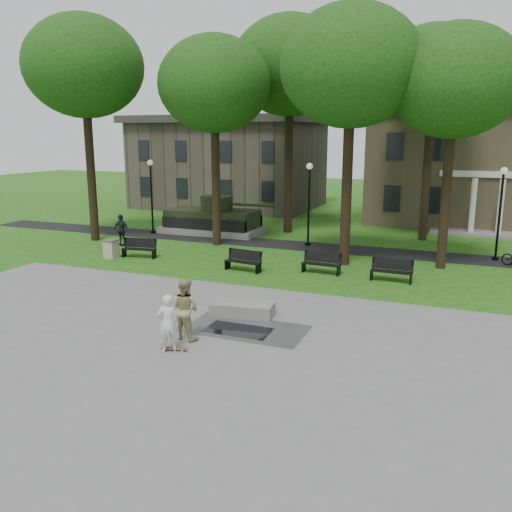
{
  "coord_description": "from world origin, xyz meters",
  "views": [
    {
      "loc": [
        9.24,
        -17.39,
        6.35
      ],
      "look_at": [
        1.06,
        2.85,
        1.4
      ],
      "focal_mm": 38.0,
      "sensor_mm": 36.0,
      "label": 1
    }
  ],
  "objects_px": {
    "friend_watching": "(185,309)",
    "park_bench_0": "(140,247)",
    "concrete_block": "(243,309)",
    "skateboarder": "(168,323)",
    "trash_bin": "(111,249)"
  },
  "relations": [
    {
      "from": "trash_bin",
      "to": "park_bench_0",
      "type": "bearing_deg",
      "value": 27.21
    },
    {
      "from": "concrete_block",
      "to": "park_bench_0",
      "type": "bearing_deg",
      "value": 143.01
    },
    {
      "from": "skateboarder",
      "to": "park_bench_0",
      "type": "distance_m",
      "value": 13.1
    },
    {
      "from": "friend_watching",
      "to": "park_bench_0",
      "type": "relative_size",
      "value": 1.06
    },
    {
      "from": "trash_bin",
      "to": "concrete_block",
      "type": "bearing_deg",
      "value": -30.42
    },
    {
      "from": "concrete_block",
      "to": "skateboarder",
      "type": "relative_size",
      "value": 1.25
    },
    {
      "from": "friend_watching",
      "to": "trash_bin",
      "type": "height_order",
      "value": "friend_watching"
    },
    {
      "from": "concrete_block",
      "to": "skateboarder",
      "type": "height_order",
      "value": "skateboarder"
    },
    {
      "from": "park_bench_0",
      "to": "trash_bin",
      "type": "relative_size",
      "value": 1.92
    },
    {
      "from": "concrete_block",
      "to": "trash_bin",
      "type": "distance_m",
      "value": 11.6
    },
    {
      "from": "friend_watching",
      "to": "park_bench_0",
      "type": "height_order",
      "value": "friend_watching"
    },
    {
      "from": "skateboarder",
      "to": "trash_bin",
      "type": "height_order",
      "value": "skateboarder"
    },
    {
      "from": "concrete_block",
      "to": "skateboarder",
      "type": "xyz_separation_m",
      "value": [
        -0.73,
        -3.85,
        0.66
      ]
    },
    {
      "from": "concrete_block",
      "to": "friend_watching",
      "type": "xyz_separation_m",
      "value": [
        -0.77,
        -2.74,
        0.75
      ]
    },
    {
      "from": "concrete_block",
      "to": "skateboarder",
      "type": "bearing_deg",
      "value": -100.7
    }
  ]
}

